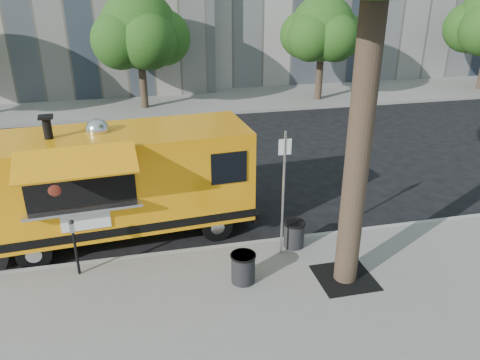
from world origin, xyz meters
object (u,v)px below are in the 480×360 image
object	(u,v)px
sign_post	(283,188)
trash_bin_right	(243,267)
parking_meter	(74,241)
far_tree_b	(139,30)
trash_bin_left	(294,233)
food_truck	(119,181)
far_tree_c	(322,29)

from	to	relation	value
sign_post	trash_bin_right	size ratio (longest dim) A/B	4.56
trash_bin_right	parking_meter	bearing A→B (deg)	162.79
trash_bin_right	far_tree_b	bearing A→B (deg)	95.43
far_tree_b	trash_bin_left	size ratio (longest dim) A/B	8.61
food_truck	trash_bin_right	distance (m)	3.86
parking_meter	sign_post	bearing A→B (deg)	-2.52
parking_meter	trash_bin_right	world-z (taller)	parking_meter
food_truck	trash_bin_left	size ratio (longest dim) A/B	10.60
parking_meter	food_truck	bearing A→B (deg)	60.56
far_tree_c	parking_meter	xyz separation A→B (m)	(-11.00, -13.75, -2.74)
parking_meter	trash_bin_right	distance (m)	3.63
parking_meter	trash_bin_left	xyz separation A→B (m)	(4.95, 0.05, -0.49)
trash_bin_right	food_truck	bearing A→B (deg)	131.52
far_tree_b	far_tree_c	bearing A→B (deg)	-1.91
sign_post	trash_bin_right	bearing A→B (deg)	-142.21
far_tree_b	trash_bin_right	bearing A→B (deg)	-84.57
trash_bin_right	trash_bin_left	bearing A→B (deg)	36.34
food_truck	trash_bin_right	bearing A→B (deg)	-52.79
far_tree_b	far_tree_c	distance (m)	9.01
far_tree_b	food_truck	distance (m)	12.58
far_tree_b	trash_bin_right	xyz separation A→B (m)	(1.44, -15.11, -3.33)
food_truck	trash_bin_right	xyz separation A→B (m)	(2.46, -2.78, -1.04)
far_tree_c	trash_bin_left	xyz separation A→B (m)	(-6.05, -13.70, -3.23)
far_tree_b	food_truck	world-z (taller)	far_tree_b
trash_bin_left	parking_meter	bearing A→B (deg)	-179.42
far_tree_c	trash_bin_right	xyz separation A→B (m)	(-7.56, -14.81, -3.22)
food_truck	trash_bin_left	distance (m)	4.44
far_tree_b	trash_bin_left	xyz separation A→B (m)	(2.95, -14.00, -3.34)
sign_post	trash_bin_left	distance (m)	1.44
far_tree_c	trash_bin_left	world-z (taller)	far_tree_c
trash_bin_right	sign_post	bearing A→B (deg)	37.79
food_truck	far_tree_b	bearing A→B (deg)	80.92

